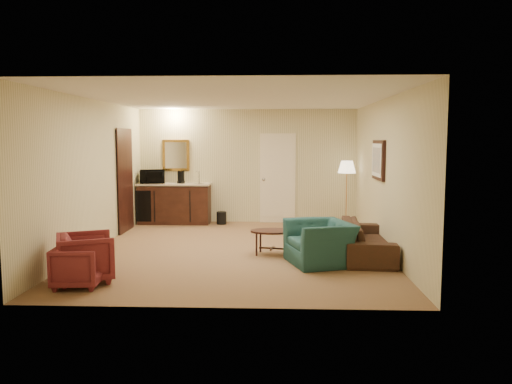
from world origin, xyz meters
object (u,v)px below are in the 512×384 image
sofa (367,234)px  microwave (152,175)px  floor_lamp (346,194)px  coffee_maker (181,177)px  teal_armchair (320,235)px  rose_chair_far (79,264)px  coffee_table (272,242)px  waste_bin (222,218)px  wetbar_cabinet (175,203)px  rose_chair_near (86,255)px

sofa → microwave: bearing=59.0°
floor_lamp → coffee_maker: bearing=174.9°
sofa → teal_armchair: teal_armchair is taller
rose_chair_far → coffee_table: 3.15m
coffee_table → microwave: 4.20m
sofa → waste_bin: bearing=46.6°
teal_armchair → floor_lamp: 3.42m
teal_armchair → floor_lamp: (0.86, 3.30, 0.29)m
wetbar_cabinet → floor_lamp: floor_lamp is taller
teal_armchair → floor_lamp: floor_lamp is taller
teal_armchair → rose_chair_far: 3.51m
wetbar_cabinet → rose_chair_far: size_ratio=2.73×
waste_bin → teal_armchair: bearing=-61.7°
teal_armchair → sofa: bearing=105.0°
sofa → coffee_maker: bearing=54.3°
wetbar_cabinet → rose_chair_near: wetbar_cabinet is taller
rose_chair_far → microwave: 5.03m
wetbar_cabinet → sofa: 4.91m
rose_chair_near → coffee_maker: 4.80m
rose_chair_near → teal_armchair: bearing=-94.9°
sofa → waste_bin: sofa is taller
rose_chair_near → floor_lamp: bearing=-66.6°
rose_chair_near → microwave: bearing=-20.6°
rose_chair_near → waste_bin: bearing=-39.6°
waste_bin → coffee_maker: bearing=175.1°
wetbar_cabinet → coffee_table: wetbar_cabinet is taller
rose_chair_far → wetbar_cabinet: bearing=-8.1°
wetbar_cabinet → microwave: microwave is taller
sofa → coffee_maker: size_ratio=6.78×
sofa → wetbar_cabinet: bearing=55.5°
rose_chair_far → sofa: bearing=-70.5°
waste_bin → rose_chair_near: bearing=-106.0°
waste_bin → coffee_maker: (-0.93, 0.08, 0.92)m
microwave → sofa: bearing=-49.0°
rose_chair_near → coffee_maker: (0.40, 4.73, 0.70)m
sofa → rose_chair_near: sofa is taller
teal_armchair → rose_chair_far: bearing=-84.6°
rose_chair_near → rose_chair_far: (0.00, -0.25, -0.06)m
rose_chair_near → coffee_maker: bearing=-28.5°
microwave → rose_chair_far: bearing=-100.4°
teal_armchair → rose_chair_near: teal_armchair is taller
wetbar_cabinet → rose_chair_near: size_ratio=2.26×
rose_chair_far → coffee_table: rose_chair_far is taller
floor_lamp → microwave: 4.38m
floor_lamp → teal_armchair: bearing=-104.7°
coffee_table → microwave: (-2.75, 3.04, 0.90)m
floor_lamp → sofa: bearing=-91.0°
sofa → coffee_table: 1.56m
rose_chair_near → coffee_table: 3.01m
sofa → waste_bin: (-2.72, 3.04, -0.24)m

